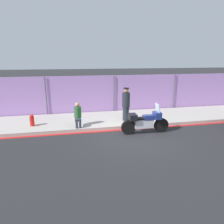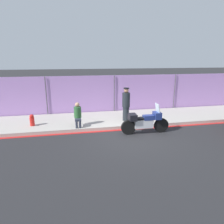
# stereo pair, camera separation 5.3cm
# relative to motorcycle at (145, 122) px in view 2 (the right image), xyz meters

# --- Properties ---
(ground_plane) EXTENTS (120.00, 120.00, 0.00)m
(ground_plane) POSITION_rel_motorcycle_xyz_m (-0.72, -0.37, -0.59)
(ground_plane) COLOR #262628
(sidewalk) EXTENTS (31.72, 3.13, 0.17)m
(sidewalk) POSITION_rel_motorcycle_xyz_m (-0.72, 2.31, -0.51)
(sidewalk) COLOR #ADA89E
(sidewalk) RESTS_ON ground_plane
(curb_paint_stripe) EXTENTS (31.72, 0.18, 0.01)m
(curb_paint_stripe) POSITION_rel_motorcycle_xyz_m (-0.72, 0.66, -0.59)
(curb_paint_stripe) COLOR red
(curb_paint_stripe) RESTS_ON ground_plane
(storefront_fence) EXTENTS (30.13, 0.17, 2.51)m
(storefront_fence) POSITION_rel_motorcycle_xyz_m (-0.72, 3.97, 0.66)
(storefront_fence) COLOR #AD7FC6
(storefront_fence) RESTS_ON ground_plane
(motorcycle) EXTENTS (2.40, 0.51, 1.47)m
(motorcycle) POSITION_rel_motorcycle_xyz_m (0.00, 0.00, 0.00)
(motorcycle) COLOR black
(motorcycle) RESTS_ON ground_plane
(officer_standing) EXTENTS (0.43, 0.43, 1.86)m
(officer_standing) POSITION_rel_motorcycle_xyz_m (-0.51, 1.67, 0.53)
(officer_standing) COLOR #1E2328
(officer_standing) RESTS_ON sidewalk
(person_seated_on_curb) EXTENTS (0.37, 0.64, 1.24)m
(person_seated_on_curb) POSITION_rel_motorcycle_xyz_m (-3.18, 1.23, 0.26)
(person_seated_on_curb) COLOR #2D3342
(person_seated_on_curb) RESTS_ON sidewalk
(fire_hydrant) EXTENTS (0.23, 0.29, 0.61)m
(fire_hydrant) POSITION_rel_motorcycle_xyz_m (-5.53, 1.74, -0.12)
(fire_hydrant) COLOR red
(fire_hydrant) RESTS_ON sidewalk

